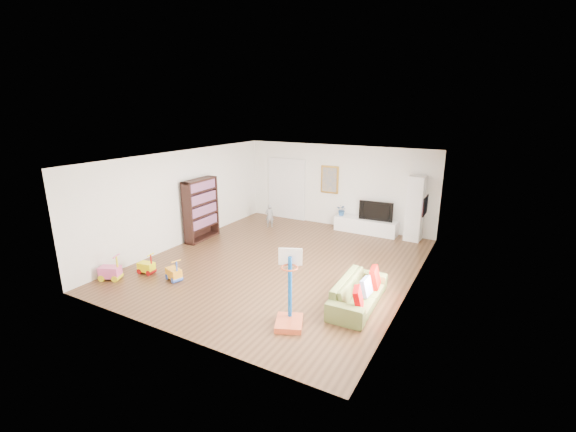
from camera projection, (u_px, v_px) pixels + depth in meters
The scene contains 25 objects.
floor at pixel (281, 262), 9.94m from camera, with size 6.50×7.50×0.00m, color brown.
ceiling at pixel (280, 158), 9.21m from camera, with size 6.50×7.50×0.00m, color white.
wall_back at pixel (337, 186), 12.73m from camera, with size 6.50×0.00×2.70m, color white.
wall_front at pixel (168, 264), 6.42m from camera, with size 6.50×0.00×2.70m, color silver.
wall_left at pixel (183, 198), 11.09m from camera, with size 0.00×7.50×2.70m, color silver.
wall_right at pixel (414, 232), 8.06m from camera, with size 0.00×7.50×2.70m, color silver.
navy_accent at pixel (428, 196), 9.10m from camera, with size 0.01×3.20×1.70m, color black.
olive_wainscot at pixel (422, 249), 9.47m from camera, with size 0.01×3.20×1.00m, color brown.
doorway at pixel (286, 189), 13.66m from camera, with size 1.45×0.06×2.10m, color white.
painting_back at pixel (330, 180), 12.76m from camera, with size 0.62×0.06×0.92m, color gold.
artwork_right at pixel (425, 206), 9.39m from camera, with size 0.04×0.56×0.46m, color #7F3F8C.
media_console at pixel (366, 226), 12.24m from camera, with size 1.98×0.50×0.46m, color white.
tall_cabinet at pixel (415, 209), 11.37m from camera, with size 0.46×0.46×1.95m, color white.
bookshelf at pixel (201, 210), 11.48m from camera, with size 0.33×1.26×1.85m, color black.
sofa at pixel (358, 292), 7.74m from camera, with size 1.89×0.74×0.55m, color olive.
basketball_hoop at pixel (289, 290), 6.87m from camera, with size 0.49×0.60×1.44m, color #CF512B.
ride_on_yellow at pixel (146, 263), 9.23m from camera, with size 0.38×0.24×0.51m, color #FFFB0C.
ride_on_orange at pixel (173, 269), 8.86m from camera, with size 0.40×0.25×0.53m, color orange.
ride_on_pink at pixel (110, 268), 8.87m from camera, with size 0.46×0.28×0.61m, color pink.
child at pixel (270, 216), 12.77m from camera, with size 0.28×0.19×0.77m, color gray.
tv at pixel (377, 210), 12.00m from camera, with size 1.06×0.14×0.61m, color black.
vase_plant at pixel (342, 210), 12.50m from camera, with size 0.33×0.29×0.37m, color #24528E.
pillow_left at pixel (358, 299), 7.16m from camera, with size 0.10×0.40×0.40m, color #BA0003.
pillow_center at pixel (366, 287), 7.63m from camera, with size 0.09×0.35×0.35m, color silver.
pillow_right at pixel (375, 277), 8.05m from camera, with size 0.11×0.42×0.42m, color #D30400.
Camera 1 is at (4.65, -7.98, 3.87)m, focal length 24.00 mm.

